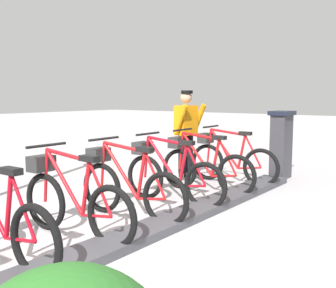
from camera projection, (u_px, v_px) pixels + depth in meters
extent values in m
plane|color=#BAB3B5|center=(126.00, 244.00, 4.29)|extent=(60.00, 60.00, 0.00)
cube|color=#47474C|center=(126.00, 239.00, 4.28)|extent=(0.44, 7.95, 0.10)
cube|color=#38383D|center=(281.00, 147.00, 7.66)|extent=(0.28, 0.44, 1.20)
cube|color=#194C8C|center=(274.00, 128.00, 7.71)|extent=(0.03, 0.30, 0.40)
cube|color=black|center=(282.00, 113.00, 7.59)|extent=(0.36, 0.52, 0.08)
torus|color=black|center=(261.00, 168.00, 6.94)|extent=(0.67, 0.09, 0.67)
torus|color=black|center=(208.00, 162.00, 7.55)|extent=(0.67, 0.09, 0.67)
cylinder|color=red|center=(224.00, 148.00, 7.32)|extent=(0.60, 0.07, 0.70)
cylinder|color=red|center=(242.00, 152.00, 7.12)|extent=(0.16, 0.05, 0.61)
cylinder|color=red|center=(228.00, 132.00, 7.25)|extent=(0.69, 0.07, 0.11)
cylinder|color=red|center=(249.00, 168.00, 7.07)|extent=(0.43, 0.05, 0.09)
cylinder|color=red|center=(253.00, 151.00, 7.00)|extent=(0.33, 0.04, 0.56)
cylinder|color=red|center=(209.00, 146.00, 7.49)|extent=(0.10, 0.04, 0.62)
cube|color=black|center=(245.00, 133.00, 7.05)|extent=(0.22, 0.11, 0.06)
cylinder|color=black|center=(211.00, 127.00, 7.43)|extent=(0.05, 0.54, 0.03)
cube|color=#2D2D2D|center=(206.00, 138.00, 7.52)|extent=(0.21, 0.29, 0.18)
torus|color=black|center=(236.00, 176.00, 6.24)|extent=(0.67, 0.09, 0.67)
torus|color=black|center=(180.00, 169.00, 6.84)|extent=(0.67, 0.09, 0.67)
cylinder|color=red|center=(197.00, 154.00, 6.61)|extent=(0.60, 0.07, 0.70)
cylinder|color=red|center=(216.00, 158.00, 6.42)|extent=(0.16, 0.05, 0.61)
cylinder|color=red|center=(200.00, 136.00, 6.54)|extent=(0.69, 0.07, 0.11)
cylinder|color=red|center=(224.00, 176.00, 6.36)|extent=(0.43, 0.05, 0.09)
cylinder|color=red|center=(228.00, 157.00, 6.29)|extent=(0.33, 0.04, 0.56)
cylinder|color=red|center=(181.00, 151.00, 6.79)|extent=(0.10, 0.04, 0.62)
cube|color=black|center=(219.00, 138.00, 6.34)|extent=(0.22, 0.11, 0.06)
cylinder|color=black|center=(183.00, 130.00, 6.73)|extent=(0.05, 0.54, 0.03)
cube|color=#2D2D2D|center=(177.00, 142.00, 6.82)|extent=(0.21, 0.29, 0.18)
torus|color=black|center=(205.00, 186.00, 5.53)|extent=(0.67, 0.09, 0.67)
torus|color=black|center=(145.00, 177.00, 6.13)|extent=(0.67, 0.09, 0.67)
cylinder|color=red|center=(163.00, 161.00, 5.90)|extent=(0.60, 0.07, 0.70)
cylinder|color=red|center=(183.00, 166.00, 5.71)|extent=(0.16, 0.05, 0.61)
cylinder|color=red|center=(167.00, 141.00, 5.83)|extent=(0.69, 0.07, 0.11)
cylinder|color=red|center=(192.00, 186.00, 5.66)|extent=(0.43, 0.05, 0.09)
cylinder|color=red|center=(196.00, 165.00, 5.59)|extent=(0.33, 0.04, 0.56)
cylinder|color=red|center=(147.00, 157.00, 6.08)|extent=(0.10, 0.04, 0.62)
cube|color=black|center=(187.00, 143.00, 5.64)|extent=(0.22, 0.11, 0.06)
cylinder|color=black|center=(148.00, 134.00, 6.02)|extent=(0.05, 0.54, 0.03)
cube|color=#2D2D2D|center=(142.00, 148.00, 6.11)|extent=(0.21, 0.29, 0.18)
torus|color=black|center=(165.00, 199.00, 4.83)|extent=(0.67, 0.09, 0.67)
torus|color=black|center=(102.00, 188.00, 5.43)|extent=(0.67, 0.09, 0.67)
cylinder|color=red|center=(121.00, 170.00, 5.20)|extent=(0.60, 0.07, 0.70)
cylinder|color=red|center=(141.00, 176.00, 5.01)|extent=(0.16, 0.05, 0.61)
cylinder|color=red|center=(124.00, 147.00, 5.13)|extent=(0.69, 0.07, 0.11)
cylinder|color=red|center=(151.00, 199.00, 4.95)|extent=(0.43, 0.05, 0.09)
cylinder|color=red|center=(155.00, 175.00, 4.88)|extent=(0.33, 0.04, 0.56)
cylinder|color=red|center=(103.00, 165.00, 5.37)|extent=(0.10, 0.04, 0.62)
cube|color=black|center=(145.00, 149.00, 4.93)|extent=(0.22, 0.11, 0.06)
cylinder|color=black|center=(104.00, 139.00, 5.32)|extent=(0.05, 0.54, 0.03)
cube|color=#2D2D2D|center=(98.00, 155.00, 5.40)|extent=(0.21, 0.29, 0.18)
torus|color=black|center=(112.00, 217.00, 4.12)|extent=(0.67, 0.09, 0.67)
torus|color=black|center=(45.00, 201.00, 4.72)|extent=(0.67, 0.09, 0.67)
cylinder|color=red|center=(64.00, 181.00, 4.49)|extent=(0.60, 0.07, 0.70)
cylinder|color=red|center=(86.00, 189.00, 4.30)|extent=(0.16, 0.05, 0.61)
cylinder|color=red|center=(67.00, 155.00, 4.42)|extent=(0.69, 0.07, 0.11)
cylinder|color=red|center=(97.00, 216.00, 4.24)|extent=(0.43, 0.05, 0.09)
cylinder|color=red|center=(100.00, 189.00, 4.17)|extent=(0.33, 0.04, 0.56)
cylinder|color=red|center=(46.00, 176.00, 4.67)|extent=(0.10, 0.04, 0.62)
cube|color=black|center=(89.00, 158.00, 4.23)|extent=(0.22, 0.11, 0.06)
cylinder|color=black|center=(47.00, 145.00, 4.61)|extent=(0.05, 0.54, 0.03)
cube|color=#2D2D2D|center=(41.00, 163.00, 4.70)|extent=(0.21, 0.29, 0.18)
torus|color=black|center=(36.00, 242.00, 3.41)|extent=(0.67, 0.09, 0.67)
cylinder|color=red|center=(9.00, 207.00, 3.59)|extent=(0.16, 0.05, 0.61)
cylinder|color=red|center=(20.00, 240.00, 3.54)|extent=(0.43, 0.05, 0.09)
cylinder|color=red|center=(23.00, 208.00, 3.47)|extent=(0.33, 0.04, 0.56)
cube|color=black|center=(11.00, 171.00, 3.52)|extent=(0.22, 0.11, 0.06)
cube|color=white|center=(192.00, 174.00, 7.85)|extent=(0.27, 0.14, 0.10)
cube|color=white|center=(179.00, 175.00, 7.78)|extent=(0.27, 0.14, 0.10)
cylinder|color=black|center=(189.00, 155.00, 7.84)|extent=(0.15, 0.15, 0.82)
cylinder|color=black|center=(182.00, 156.00, 7.70)|extent=(0.15, 0.15, 0.82)
cube|color=orange|center=(186.00, 120.00, 7.69)|extent=(0.31, 0.43, 0.56)
cylinder|color=orange|center=(199.00, 118.00, 7.80)|extent=(0.35, 0.14, 0.57)
cylinder|color=orange|center=(180.00, 120.00, 7.43)|extent=(0.35, 0.14, 0.57)
sphere|color=tan|center=(186.00, 97.00, 7.64)|extent=(0.22, 0.22, 0.22)
cylinder|color=black|center=(187.00, 92.00, 7.61)|extent=(0.22, 0.22, 0.06)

